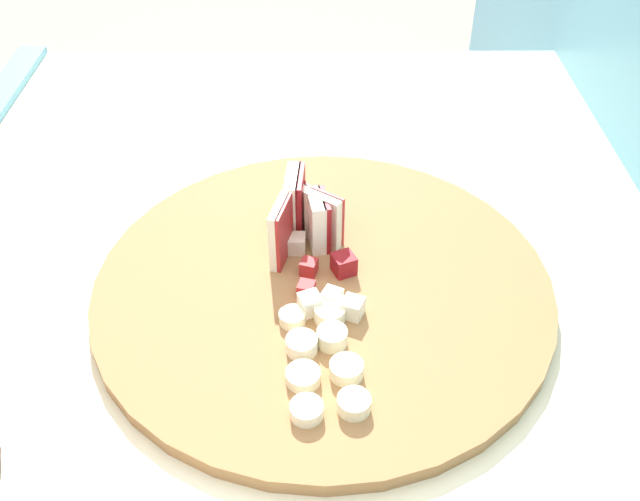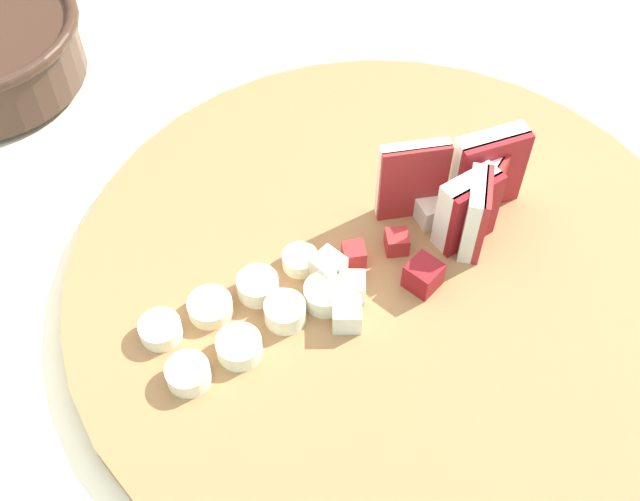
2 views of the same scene
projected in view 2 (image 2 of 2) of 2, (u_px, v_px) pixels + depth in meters
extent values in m
cylinder|color=olive|center=(391.00, 275.00, 0.51)|extent=(0.42, 0.42, 0.01)
cube|color=#A32323|center=(413.00, 184.00, 0.51)|extent=(0.05, 0.01, 0.06)
cube|color=#EFE5CC|center=(412.00, 179.00, 0.52)|extent=(0.05, 0.02, 0.06)
cube|color=maroon|center=(491.00, 175.00, 0.52)|extent=(0.05, 0.01, 0.06)
cube|color=white|center=(486.00, 168.00, 0.52)|extent=(0.05, 0.02, 0.06)
cube|color=maroon|center=(474.00, 216.00, 0.50)|extent=(0.04, 0.01, 0.05)
cube|color=white|center=(465.00, 208.00, 0.50)|extent=(0.04, 0.02, 0.05)
cube|color=#A32323|center=(497.00, 187.00, 0.52)|extent=(0.04, 0.03, 0.05)
cube|color=white|center=(490.00, 184.00, 0.52)|extent=(0.05, 0.04, 0.05)
cube|color=#A32323|center=(482.00, 216.00, 0.50)|extent=(0.03, 0.03, 0.05)
cube|color=#EFE5CC|center=(473.00, 214.00, 0.50)|extent=(0.03, 0.04, 0.05)
cube|color=beige|center=(431.00, 212.00, 0.53)|extent=(0.02, 0.02, 0.02)
cube|color=maroon|center=(423.00, 275.00, 0.49)|extent=(0.03, 0.03, 0.02)
cube|color=#EFE5CC|center=(347.00, 292.00, 0.49)|extent=(0.02, 0.02, 0.02)
cube|color=#A32323|center=(354.00, 255.00, 0.51)|extent=(0.02, 0.02, 0.01)
cube|color=#EFE5CC|center=(352.00, 287.00, 0.49)|extent=(0.02, 0.02, 0.02)
cube|color=#EFE5CC|center=(328.00, 268.00, 0.50)|extent=(0.02, 0.02, 0.02)
cube|color=#A32323|center=(397.00, 242.00, 0.51)|extent=(0.02, 0.02, 0.01)
cube|color=#EFE5CC|center=(347.00, 315.00, 0.48)|extent=(0.02, 0.02, 0.02)
cylinder|color=beige|center=(300.00, 260.00, 0.51)|extent=(0.02, 0.02, 0.01)
cylinder|color=white|center=(258.00, 286.00, 0.49)|extent=(0.03, 0.03, 0.01)
cylinder|color=beige|center=(203.00, 310.00, 0.48)|extent=(0.03, 0.03, 0.01)
cylinder|color=#F4EAC6|center=(160.00, 330.00, 0.47)|extent=(0.03, 0.03, 0.01)
cylinder|color=#F4EAC6|center=(326.00, 295.00, 0.49)|extent=(0.03, 0.03, 0.01)
cylinder|color=beige|center=(285.00, 312.00, 0.48)|extent=(0.03, 0.03, 0.01)
cylinder|color=beige|center=(239.00, 347.00, 0.46)|extent=(0.03, 0.03, 0.01)
cylinder|color=beige|center=(188.00, 374.00, 0.45)|extent=(0.03, 0.03, 0.01)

